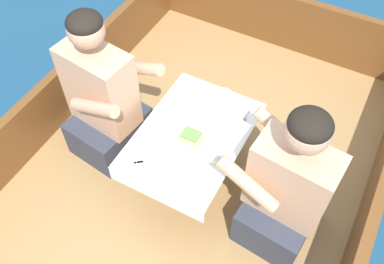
{
  "coord_description": "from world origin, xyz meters",
  "views": [
    {
      "loc": [
        0.68,
        -1.16,
        2.57
      ],
      "look_at": [
        0.0,
        0.09,
        0.75
      ],
      "focal_mm": 40.0,
      "sensor_mm": 36.0,
      "label": 1
    }
  ],
  "objects_px": {
    "coffee_cup_port": "(169,110)",
    "person_port": "(104,101)",
    "sandwich": "(191,137)",
    "coffee_cup_starboard": "(214,156)",
    "person_starboard": "(287,190)"
  },
  "relations": [
    {
      "from": "person_starboard",
      "to": "coffee_cup_starboard",
      "type": "distance_m",
      "value": 0.4
    },
    {
      "from": "sandwich",
      "to": "coffee_cup_port",
      "type": "distance_m",
      "value": 0.23
    },
    {
      "from": "person_port",
      "to": "person_starboard",
      "type": "height_order",
      "value": "person_port"
    },
    {
      "from": "person_starboard",
      "to": "coffee_cup_starboard",
      "type": "relative_size",
      "value": 9.98
    },
    {
      "from": "person_starboard",
      "to": "coffee_cup_port",
      "type": "xyz_separation_m",
      "value": [
        -0.76,
        0.14,
        0.06
      ]
    },
    {
      "from": "coffee_cup_port",
      "to": "coffee_cup_starboard",
      "type": "height_order",
      "value": "coffee_cup_starboard"
    },
    {
      "from": "person_starboard",
      "to": "coffee_cup_starboard",
      "type": "height_order",
      "value": "person_starboard"
    },
    {
      "from": "person_port",
      "to": "coffee_cup_port",
      "type": "bearing_deg",
      "value": 20.26
    },
    {
      "from": "person_port",
      "to": "coffee_cup_starboard",
      "type": "height_order",
      "value": "person_port"
    },
    {
      "from": "sandwich",
      "to": "person_starboard",
      "type": "bearing_deg",
      "value": -2.68
    },
    {
      "from": "sandwich",
      "to": "coffee_cup_starboard",
      "type": "relative_size",
      "value": 1.17
    },
    {
      "from": "sandwich",
      "to": "coffee_cup_port",
      "type": "bearing_deg",
      "value": 151.4
    },
    {
      "from": "person_port",
      "to": "coffee_cup_starboard",
      "type": "distance_m",
      "value": 0.76
    },
    {
      "from": "person_port",
      "to": "coffee_cup_starboard",
      "type": "relative_size",
      "value": 10.48
    },
    {
      "from": "coffee_cup_port",
      "to": "person_port",
      "type": "bearing_deg",
      "value": -167.28
    }
  ]
}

